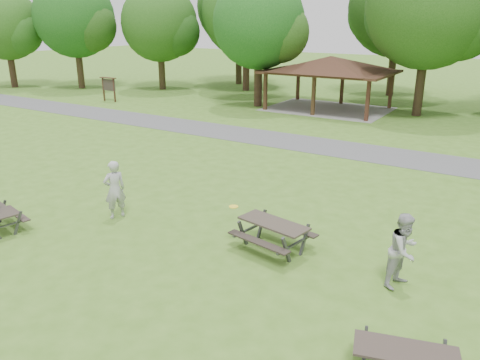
% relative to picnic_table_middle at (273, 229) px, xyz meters
% --- Properties ---
extents(ground, '(160.00, 160.00, 0.00)m').
position_rel_picnic_table_middle_xyz_m(ground, '(-3.01, -2.55, -0.64)').
color(ground, '#437020').
rests_on(ground, ground).
extents(asphalt_path, '(120.00, 3.20, 0.02)m').
position_rel_picnic_table_middle_xyz_m(asphalt_path, '(-3.01, 11.45, -0.63)').
color(asphalt_path, '#4D4D50').
rests_on(asphalt_path, ground).
extents(pavilion, '(8.60, 7.01, 3.76)m').
position_rel_picnic_table_middle_xyz_m(pavilion, '(-7.01, 21.45, 2.42)').
color(pavilion, '#342013').
rests_on(pavilion, ground).
extents(notice_board, '(1.60, 0.30, 1.88)m').
position_rel_picnic_table_middle_xyz_m(notice_board, '(-23.01, 15.45, 0.67)').
color(notice_board, '#352113').
rests_on(notice_board, ground).
extents(tree_row_a, '(7.56, 7.20, 9.97)m').
position_rel_picnic_table_middle_xyz_m(tree_row_a, '(-30.92, 19.47, 5.51)').
color(tree_row_a, '#312216').
rests_on(tree_row_a, ground).
extents(tree_row_b, '(7.14, 6.80, 9.28)m').
position_rel_picnic_table_middle_xyz_m(tree_row_b, '(-23.93, 22.97, 5.02)').
color(tree_row_b, '#2E2114').
rests_on(tree_row_b, ground).
extents(tree_row_c, '(8.19, 7.80, 10.67)m').
position_rel_picnic_table_middle_xyz_m(tree_row_c, '(-16.91, 26.47, 5.90)').
color(tree_row_c, '#321E16').
rests_on(tree_row_c, ground).
extents(tree_row_d, '(6.93, 6.60, 9.27)m').
position_rel_picnic_table_middle_xyz_m(tree_row_d, '(-11.93, 19.97, 5.13)').
color(tree_row_d, black).
rests_on(tree_row_d, ground).
extents(tree_row_e, '(8.40, 8.00, 11.02)m').
position_rel_picnic_table_middle_xyz_m(tree_row_e, '(-0.91, 22.47, 6.14)').
color(tree_row_e, black).
rests_on(tree_row_e, ground).
extents(tree_deep_a, '(8.40, 8.00, 11.38)m').
position_rel_picnic_table_middle_xyz_m(tree_deep_a, '(-19.91, 29.97, 6.49)').
color(tree_deep_a, '#302015').
rests_on(tree_deep_a, ground).
extents(tree_deep_b, '(8.40, 8.00, 11.13)m').
position_rel_picnic_table_middle_xyz_m(tree_deep_b, '(-4.91, 30.47, 6.24)').
color(tree_deep_b, '#301E15').
rests_on(tree_deep_b, ground).
extents(tree_flank_left, '(6.72, 6.40, 8.93)m').
position_rel_picnic_table_middle_xyz_m(tree_flank_left, '(-36.93, 16.47, 4.88)').
color(tree_flank_left, '#311F15').
rests_on(tree_flank_left, ground).
extents(picnic_table_middle, '(2.26, 1.94, 0.87)m').
position_rel_picnic_table_middle_xyz_m(picnic_table_middle, '(0.00, 0.00, 0.00)').
color(picnic_table_middle, '#332B24').
rests_on(picnic_table_middle, ground).
extents(picnic_table_far, '(2.11, 1.86, 0.78)m').
position_rel_picnic_table_middle_xyz_m(picnic_table_far, '(4.42, -3.36, -0.07)').
color(picnic_table_far, '#302723').
rests_on(picnic_table_far, ground).
extents(frisbee_in_flight, '(0.32, 0.32, 0.02)m').
position_rel_picnic_table_middle_xyz_m(frisbee_in_flight, '(-1.09, -0.36, 0.56)').
color(frisbee_in_flight, yellow).
rests_on(frisbee_in_flight, ground).
extents(frisbee_thrower, '(0.72, 0.84, 1.94)m').
position_rel_picnic_table_middle_xyz_m(frisbee_thrower, '(-5.45, -0.71, 0.33)').
color(frisbee_thrower, '#ABABAD').
rests_on(frisbee_thrower, ground).
extents(frisbee_catcher, '(0.96, 1.09, 1.88)m').
position_rel_picnic_table_middle_xyz_m(frisbee_catcher, '(3.53, 0.02, 0.30)').
color(frisbee_catcher, '#A8A9AB').
rests_on(frisbee_catcher, ground).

